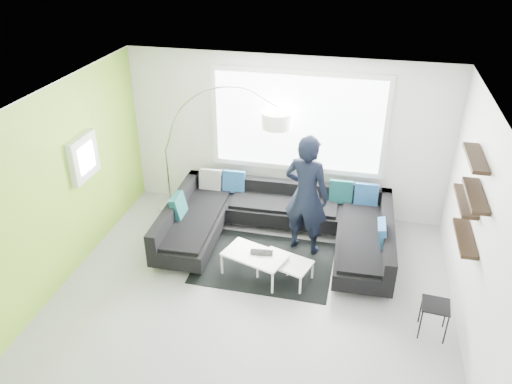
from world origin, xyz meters
TOP-DOWN VIEW (x-y plane):
  - ground at (0.00, 0.00)m, footprint 5.50×5.50m
  - room_shell at (0.04, 0.21)m, footprint 5.54×5.04m
  - sectional_sofa at (0.11, 1.29)m, footprint 3.63×2.30m
  - rug at (0.01, 0.78)m, footprint 2.08×1.51m
  - coffee_table at (0.15, 0.46)m, footprint 1.32×1.00m
  - arc_lamp at (-2.01, 2.00)m, footprint 2.18×0.53m
  - side_table at (2.40, -0.19)m, footprint 0.37×0.37m
  - person at (0.54, 1.30)m, footprint 0.95×0.83m
  - laptop at (0.02, 0.45)m, footprint 0.38×0.28m

SIDE VIEW (x-z plane):
  - ground at x=0.00m, z-range 0.00..0.00m
  - rug at x=0.01m, z-range 0.00..0.01m
  - coffee_table at x=0.15m, z-range 0.00..0.38m
  - side_table at x=2.40m, z-range 0.00..0.47m
  - sectional_sofa at x=0.11m, z-range -0.05..0.73m
  - laptop at x=0.02m, z-range 0.38..0.41m
  - person at x=0.54m, z-range 0.00..1.97m
  - arc_lamp at x=-2.01m, z-range 0.00..2.37m
  - room_shell at x=0.04m, z-range 0.40..3.22m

